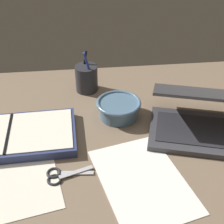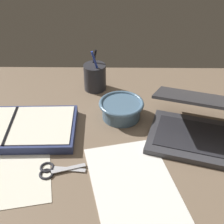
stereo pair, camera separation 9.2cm
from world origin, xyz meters
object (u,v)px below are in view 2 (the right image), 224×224
pen_cup (95,77)px  planner (11,129)px  scissors (52,170)px  bowl (121,109)px  laptop (209,127)px

pen_cup → planner: size_ratio=0.42×
scissors → bowl: bearing=46.7°
pen_cup → planner: 35.72cm
laptop → pen_cup: pen_cup is taller
laptop → scissors: size_ratio=3.17×
laptop → pen_cup: bearing=157.5°
pen_cup → laptop: bearing=-39.1°
laptop → bowl: 27.65cm
laptop → planner: 59.15cm
laptop → pen_cup: 45.01cm
laptop → bowl: size_ratio=2.72×
planner → pen_cup: bearing=45.4°
planner → scissors: planner is taller
pen_cup → planner: bearing=-132.7°
bowl → planner: bearing=-165.8°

